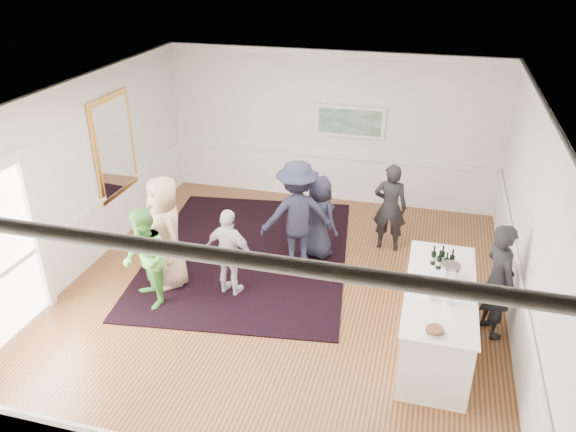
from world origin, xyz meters
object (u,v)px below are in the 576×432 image
(guest_tan, at_px, (166,232))
(ice_bucket, at_px, (450,273))
(guest_dark_b, at_px, (390,207))
(guest_green, at_px, (145,259))
(serving_table, at_px, (437,317))
(nut_bowl, at_px, (435,331))
(guest_dark_a, at_px, (297,215))
(bartender, at_px, (499,281))
(guest_lilac, at_px, (230,253))
(guest_navy, at_px, (319,217))

(guest_tan, bearing_deg, ice_bucket, 40.23)
(guest_dark_b, bearing_deg, guest_green, 41.43)
(serving_table, bearing_deg, nut_bowl, -92.96)
(guest_dark_a, relative_size, nut_bowl, 8.24)
(nut_bowl, bearing_deg, guest_dark_b, 103.42)
(serving_table, xyz_separation_m, bartender, (0.78, 0.57, 0.37))
(guest_lilac, height_order, nut_bowl, guest_lilac)
(guest_green, bearing_deg, serving_table, 46.07)
(bartender, height_order, guest_tan, guest_tan)
(ice_bucket, xyz_separation_m, nut_bowl, (-0.15, -1.23, -0.08))
(guest_tan, relative_size, guest_dark_b, 1.15)
(nut_bowl, bearing_deg, guest_green, 167.69)
(serving_table, bearing_deg, guest_lilac, 170.67)
(guest_dark_b, distance_m, ice_bucket, 2.69)
(bartender, height_order, ice_bucket, bartender)
(guest_tan, relative_size, guest_lilac, 1.28)
(guest_tan, xyz_separation_m, guest_dark_b, (3.36, 2.12, -0.12))
(guest_lilac, distance_m, guest_navy, 1.90)
(guest_dark_b, relative_size, ice_bucket, 6.35)
(guest_lilac, distance_m, guest_dark_b, 3.13)
(ice_bucket, bearing_deg, nut_bowl, -96.91)
(guest_lilac, bearing_deg, guest_dark_a, -113.87)
(guest_lilac, relative_size, nut_bowl, 6.28)
(guest_dark_a, height_order, nut_bowl, guest_dark_a)
(guest_lilac, bearing_deg, guest_dark_b, -124.70)
(guest_green, height_order, guest_lilac, guest_green)
(guest_tan, relative_size, guest_dark_a, 0.98)
(serving_table, height_order, guest_dark_a, guest_dark_a)
(bartender, distance_m, guest_lilac, 3.99)
(guest_green, height_order, ice_bucket, guest_green)
(guest_dark_a, bearing_deg, guest_dark_b, -170.73)
(bartender, relative_size, guest_lilac, 1.18)
(guest_dark_b, bearing_deg, serving_table, 111.61)
(guest_dark_a, relative_size, guest_dark_b, 1.17)
(guest_tan, distance_m, guest_navy, 2.67)
(guest_tan, xyz_separation_m, guest_navy, (2.18, 1.53, -0.18))
(guest_green, distance_m, guest_navy, 3.10)
(guest_dark_b, bearing_deg, guest_navy, 29.21)
(guest_dark_a, height_order, ice_bucket, guest_dark_a)
(guest_green, distance_m, guest_dark_a, 2.59)
(bartender, bearing_deg, guest_dark_a, 45.74)
(guest_navy, relative_size, ice_bucket, 5.88)
(guest_dark_b, height_order, ice_bucket, guest_dark_b)
(serving_table, bearing_deg, ice_bucket, 65.14)
(bartender, relative_size, ice_bucket, 6.69)
(bartender, bearing_deg, guest_tan, 64.56)
(guest_green, relative_size, guest_dark_a, 0.84)
(guest_green, bearing_deg, guest_navy, 89.17)
(guest_tan, bearing_deg, guest_dark_a, 74.70)
(bartender, height_order, guest_lilac, bartender)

